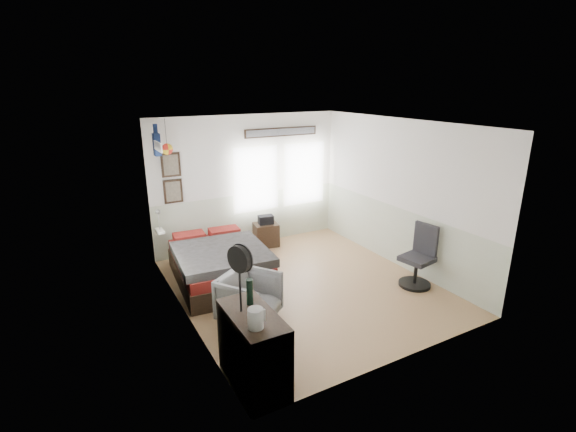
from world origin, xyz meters
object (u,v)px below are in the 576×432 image
task_chair (419,261)px  nightstand (266,235)px  bed (219,264)px  armchair (249,297)px  dresser (253,349)px

task_chair → nightstand: bearing=106.6°
bed → armchair: (-0.05, -1.39, 0.03)m
bed → dresser: (-0.56, -2.67, 0.13)m
task_chair → bed: bearing=138.0°
task_chair → armchair: bearing=162.1°
nightstand → dresser: bearing=-108.4°
nightstand → bed: bearing=-133.3°
armchair → nightstand: 2.87m
bed → task_chair: size_ratio=2.00×
bed → task_chair: bearing=-26.8°
dresser → task_chair: task_chair is taller
bed → dresser: size_ratio=2.13×
armchair → task_chair: size_ratio=0.72×
armchair → task_chair: 2.95m
nightstand → task_chair: size_ratio=0.46×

